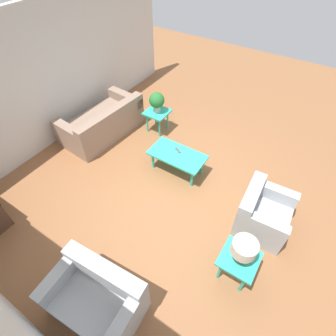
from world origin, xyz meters
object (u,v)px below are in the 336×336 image
at_px(coffee_table, 177,156).
at_px(side_table_lamp, 239,261).
at_px(sofa, 103,123).
at_px(potted_plant, 157,101).
at_px(loveseat, 97,298).
at_px(side_table_plant, 157,114).
at_px(table_lamp, 244,249).
at_px(armchair, 262,213).

height_order(coffee_table, side_table_lamp, side_table_lamp).
relative_size(sofa, potted_plant, 4.16).
xyz_separation_m(loveseat, side_table_lamp, (-1.34, -1.38, 0.13)).
bearing_deg(loveseat, potted_plant, 108.98).
bearing_deg(loveseat, coffee_table, 95.55).
bearing_deg(side_table_plant, coffee_table, 140.55).
xyz_separation_m(sofa, table_lamp, (-3.82, 1.44, 0.49)).
relative_size(armchair, loveseat, 0.72).
height_order(loveseat, side_table_plant, loveseat).
bearing_deg(coffee_table, armchair, 169.75).
height_order(side_table_plant, side_table_lamp, same).
bearing_deg(loveseat, sofa, 127.32).
bearing_deg(coffee_table, loveseat, 99.64).
bearing_deg(armchair, side_table_plant, 63.97).
relative_size(side_table_lamp, potted_plant, 1.13).
distance_m(armchair, coffee_table, 1.84).
relative_size(side_table_plant, side_table_lamp, 1.00).
bearing_deg(loveseat, table_lamp, 41.71).
xyz_separation_m(potted_plant, table_lamp, (-2.87, 2.22, 0.00)).
xyz_separation_m(coffee_table, table_lamp, (-1.80, 1.34, 0.39)).
height_order(side_table_plant, potted_plant, potted_plant).
relative_size(loveseat, side_table_plant, 2.40).
relative_size(coffee_table, table_lamp, 2.75).
bearing_deg(side_table_lamp, armchair, -90.48).
bearing_deg(sofa, side_table_plant, 133.59).
height_order(armchair, side_table_plant, armchair).
height_order(armchair, potted_plant, potted_plant).
relative_size(sofa, side_table_plant, 3.68).
xyz_separation_m(side_table_lamp, potted_plant, (2.87, -2.22, 0.35)).
xyz_separation_m(sofa, side_table_plant, (-0.95, -0.78, 0.14)).
relative_size(armchair, side_table_plant, 1.72).
height_order(potted_plant, table_lamp, potted_plant).
bearing_deg(coffee_table, side_table_plant, -39.45).
bearing_deg(potted_plant, sofa, 39.50).
distance_m(potted_plant, table_lamp, 3.63).
xyz_separation_m(coffee_table, side_table_plant, (1.07, -0.88, 0.04)).
height_order(sofa, armchair, armchair).
bearing_deg(potted_plant, loveseat, 113.07).
bearing_deg(table_lamp, armchair, -90.48).
distance_m(armchair, loveseat, 2.74).
distance_m(sofa, armchair, 3.86).
bearing_deg(side_table_plant, potted_plant, -90.00).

